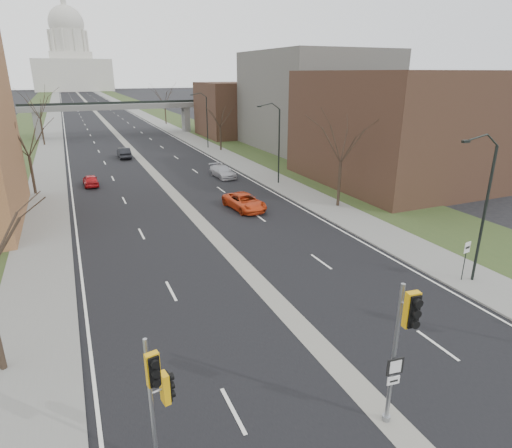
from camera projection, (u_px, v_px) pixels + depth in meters
ground at (377, 407)px, 15.96m from camera, size 700.00×700.00×0.00m
road_surface at (93, 109)px, 145.44m from camera, size 20.00×600.00×0.01m
median_strip at (93, 109)px, 145.44m from camera, size 1.20×600.00×0.02m
sidewalk_right at (129, 108)px, 149.95m from camera, size 4.00×600.00×0.12m
sidewalk_left at (54, 110)px, 140.88m from camera, size 4.00×600.00×0.12m
grass_verge_right at (146, 107)px, 152.22m from camera, size 8.00×600.00×0.10m
grass_verge_left at (34, 111)px, 138.62m from camera, size 8.00×600.00×0.10m
commercial_block_near at (394, 128)px, 47.19m from camera, size 16.00×20.00×12.00m
commercial_block_mid at (314, 101)px, 68.91m from camera, size 18.00×22.00×15.00m
commercial_block_far at (239, 109)px, 83.02m from camera, size 14.00×14.00×10.00m
pedestrian_bridge at (115, 110)px, 83.39m from camera, size 34.00×3.00×6.45m
capitol at (71, 62)px, 285.95m from camera, size 48.00×42.00×55.75m
streetlight_near at (483, 168)px, 22.96m from camera, size 2.61×0.20×8.70m
streetlight_mid at (273, 121)px, 45.40m from camera, size 2.61×0.20×8.70m
streetlight_far at (202, 105)px, 67.85m from camera, size 2.61×0.20×8.70m
tree_left_b at (25, 133)px, 41.76m from camera, size 6.75×6.75×8.81m
tree_left_c at (38, 103)px, 70.84m from camera, size 7.65×7.65×9.99m
tree_right_a at (342, 135)px, 37.64m from camera, size 7.20×7.20×9.40m
tree_right_b at (220, 113)px, 66.40m from camera, size 6.30×6.30×8.22m
tree_right_c at (164, 94)px, 100.52m from camera, size 7.65×7.65×9.99m
signal_pole_left at (157, 387)px, 12.51m from camera, size 0.80×0.97×4.74m
signal_pole_median at (403, 334)px, 13.82m from camera, size 0.63×0.91×5.49m
speed_limit_sign at (466, 254)px, 24.97m from camera, size 0.52×0.11×2.43m
car_left_near at (91, 180)px, 46.90m from camera, size 1.60×3.78×1.28m
car_left_far at (124, 153)px, 62.20m from camera, size 1.61×4.59×1.51m
car_right_near at (244, 202)px, 38.82m from camera, size 2.97×5.41×1.44m
car_right_mid at (223, 171)px, 50.79m from camera, size 2.29×4.91×1.39m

